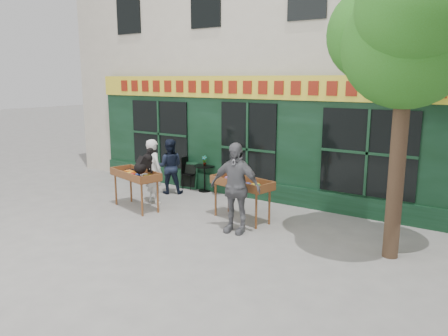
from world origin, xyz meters
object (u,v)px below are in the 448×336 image
(book_cart_center, at_px, (135,177))
(man_right, at_px, (235,188))
(bistro_table, at_px, (205,173))
(dog, at_px, (143,160))
(woman, at_px, (153,171))
(man_left, at_px, (170,166))
(book_cart_right, at_px, (242,185))

(book_cart_center, height_order, man_right, man_right)
(bistro_table, bearing_deg, dog, -91.00)
(woman, relative_size, man_left, 1.08)
(man_right, relative_size, bistro_table, 2.55)
(dog, distance_m, man_left, 1.88)
(bistro_table, height_order, man_left, man_left)
(dog, distance_m, woman, 0.90)
(bistro_table, distance_m, man_left, 1.03)
(bistro_table, bearing_deg, book_cart_center, -99.46)
(book_cart_center, height_order, man_left, man_left)
(dog, xyz_separation_m, man_left, (-0.66, 1.69, -0.51))
(book_cart_center, bearing_deg, man_left, 115.17)
(woman, height_order, man_right, man_right)
(woman, distance_m, book_cart_right, 2.67)
(dog, height_order, man_left, dog)
(man_right, relative_size, man_left, 1.24)
(book_cart_right, xyz_separation_m, man_right, (0.30, -0.75, 0.15))
(book_cart_right, bearing_deg, dog, -149.43)
(woman, height_order, book_cart_right, woman)
(book_cart_right, height_order, man_left, man_left)
(man_right, distance_m, bistro_table, 3.53)
(dog, height_order, woman, woman)
(book_cart_center, xyz_separation_m, woman, (-0.00, 0.65, 0.02))
(dog, relative_size, man_left, 0.38)
(dog, xyz_separation_m, book_cart_right, (2.32, 0.78, -0.47))
(book_cart_center, height_order, bistro_table, book_cart_center)
(bistro_table, relative_size, man_left, 0.49)
(woman, bearing_deg, man_left, -58.13)
(book_cart_right, bearing_deg, man_left, 175.14)
(woman, relative_size, bistro_table, 2.23)
(book_cart_center, relative_size, bistro_table, 2.12)
(bistro_table, bearing_deg, man_left, -134.30)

